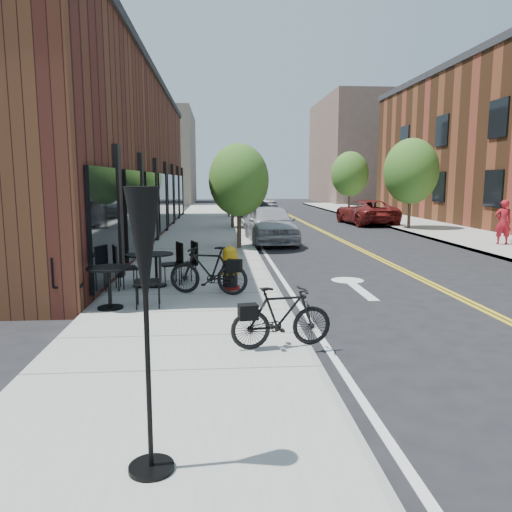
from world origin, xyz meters
name	(u,v)px	position (x,y,z in m)	size (l,w,h in m)	color
ground	(290,315)	(0.00, 0.00, 0.00)	(120.00, 120.00, 0.00)	black
sidewalk_near	(202,246)	(-2.00, 10.00, 0.06)	(4.00, 70.00, 0.12)	#9E9B93
sidewalk_far	(497,243)	(10.00, 10.00, 0.06)	(4.00, 70.00, 0.12)	#9E9B93
building_near	(103,160)	(-6.50, 14.00, 3.50)	(5.00, 28.00, 7.00)	#431A15
bg_building_left	(157,158)	(-8.00, 48.00, 5.00)	(8.00, 14.00, 10.00)	#726656
bg_building_right	(363,151)	(16.00, 50.00, 6.00)	(10.00, 16.00, 12.00)	brown
tree_near_a	(239,180)	(-0.60, 9.00, 2.60)	(2.20, 2.20, 3.81)	#382B1E
tree_near_b	(232,178)	(-0.60, 17.00, 2.71)	(2.30, 2.30, 3.98)	#382B1E
tree_near_c	(229,181)	(-0.60, 25.00, 2.53)	(2.10, 2.10, 3.67)	#382B1E
tree_near_d	(226,178)	(-0.60, 33.00, 2.79)	(2.40, 2.40, 4.11)	#382B1E
tree_far_b	(411,171)	(8.60, 16.00, 3.06)	(2.80, 2.80, 4.62)	#382B1E
tree_far_c	(350,174)	(8.60, 28.00, 3.06)	(2.80, 2.80, 4.62)	#382B1E
fire_hydrant	(230,268)	(-1.12, 1.93, 0.61)	(0.58, 0.58, 1.03)	maroon
bicycle_left	(208,270)	(-1.61, 1.43, 0.65)	(0.50, 1.77, 1.06)	black
bicycle_right	(282,317)	(-0.46, -2.19, 0.59)	(0.44, 1.55, 0.93)	black
bistro_set_a	(109,282)	(-3.51, 0.34, 0.66)	(2.01, 0.93, 1.07)	black
bistro_set_b	(156,265)	(-2.85, 2.36, 0.64)	(1.94, 1.07, 1.02)	black
bistro_set_c	(142,265)	(-3.18, 2.38, 0.62)	(1.89, 1.12, 1.00)	black
patio_umbrella	(145,272)	(-2.00, -5.30, 1.87)	(0.40, 0.40, 2.44)	black
parked_car_a	(270,224)	(0.80, 11.22, 0.80)	(1.89, 4.70, 1.60)	#A5A6AD
parked_car_b	(261,214)	(1.01, 17.89, 0.75)	(1.59, 4.57, 1.50)	black
parked_car_c	(255,205)	(1.41, 27.67, 0.81)	(2.27, 5.58, 1.62)	#B0B0B5
parked_car_far	(366,212)	(7.40, 19.64, 0.73)	(2.42, 5.25, 1.46)	maroon
pedestrian	(503,222)	(9.68, 9.18, 0.99)	(0.63, 0.42, 1.74)	maroon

